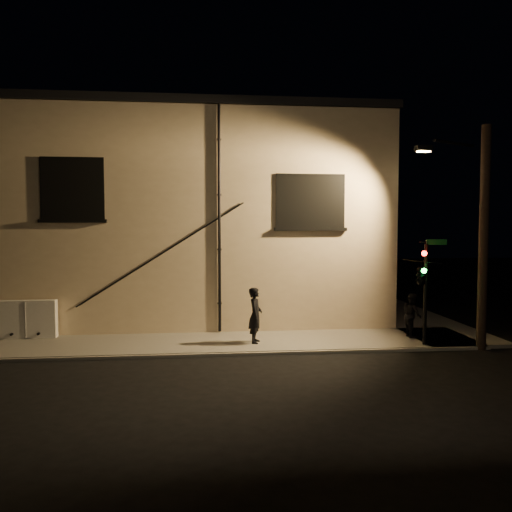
{
  "coord_description": "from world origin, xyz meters",
  "views": [
    {
      "loc": [
        -2.33,
        -15.4,
        4.05
      ],
      "look_at": [
        -0.56,
        1.8,
        3.02
      ],
      "focal_mm": 35.0,
      "sensor_mm": 36.0,
      "label": 1
    }
  ],
  "objects": [
    {
      "name": "ground",
      "position": [
        0.0,
        0.0,
        0.0
      ],
      "size": [
        90.0,
        90.0,
        0.0
      ],
      "primitive_type": "plane",
      "color": "black"
    },
    {
      "name": "sidewalk",
      "position": [
        1.22,
        4.39,
        0.06
      ],
      "size": [
        21.0,
        16.0,
        0.12
      ],
      "color": "slate",
      "rests_on": "ground"
    },
    {
      "name": "traffic_signal",
      "position": [
        4.72,
        0.2,
        2.48
      ],
      "size": [
        1.39,
        2.07,
        3.5
      ],
      "color": "black",
      "rests_on": "sidewalk"
    },
    {
      "name": "building",
      "position": [
        -3.0,
        8.99,
        4.4
      ],
      "size": [
        16.2,
        12.23,
        8.8
      ],
      "color": "beige",
      "rests_on": "ground"
    },
    {
      "name": "utility_cabinet",
      "position": [
        -8.59,
        2.7,
        0.79
      ],
      "size": [
        2.03,
        0.34,
        1.33
      ],
      "primitive_type": "cube",
      "color": "white",
      "rests_on": "sidewalk"
    },
    {
      "name": "streetlamp_pole",
      "position": [
        6.6,
        0.01,
        3.87
      ],
      "size": [
        2.03,
        1.39,
        7.31
      ],
      "color": "black",
      "rests_on": "ground"
    },
    {
      "name": "pedestrian_b",
      "position": [
        5.0,
        1.52,
        0.9
      ],
      "size": [
        0.6,
        0.76,
        1.56
      ],
      "primitive_type": "imported",
      "rotation": [
        0.0,
        0.0,
        1.56
      ],
      "color": "black",
      "rests_on": "sidewalk"
    },
    {
      "name": "pedestrian_a",
      "position": [
        -0.65,
        1.16,
        1.06
      ],
      "size": [
        0.58,
        0.76,
        1.87
      ],
      "primitive_type": "imported",
      "rotation": [
        0.0,
        0.0,
        1.36
      ],
      "color": "black",
      "rests_on": "sidewalk"
    }
  ]
}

